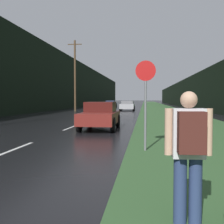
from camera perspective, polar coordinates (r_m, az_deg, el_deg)
grass_verge at (r=41.35m, az=10.01°, el=0.45°), size 6.00×240.00×0.02m
lane_stripe_b at (r=9.28m, az=-19.60°, el=-7.29°), size 0.12×3.00×0.01m
lane_stripe_c at (r=15.80m, az=-8.31°, el=-3.09°), size 0.12×3.00×0.01m
lane_stripe_d at (r=22.62m, az=-3.74°, el=-1.34°), size 0.12×3.00×0.01m
treeline_far_side at (r=53.09m, az=-8.25°, el=5.72°), size 2.00×140.00×8.85m
treeline_near_side at (r=51.95m, az=16.01°, el=3.77°), size 2.00×140.00×5.34m
utility_pole_far at (r=36.22m, az=-7.53°, el=7.47°), size 1.80×0.24×8.99m
stop_sign at (r=8.53m, az=6.82°, el=2.98°), size 0.61×0.07×2.74m
hitchhiker_with_backpack at (r=3.60m, az=15.33°, el=-7.32°), size 0.58×0.41×1.68m
car_passing_near at (r=14.69m, az=-2.41°, el=-0.69°), size 1.83×4.11×1.43m
car_passing_far at (r=37.97m, az=3.13°, el=1.31°), size 1.95×4.13×1.33m
car_oncoming at (r=48.61m, az=-0.26°, el=1.63°), size 1.82×4.57×1.33m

